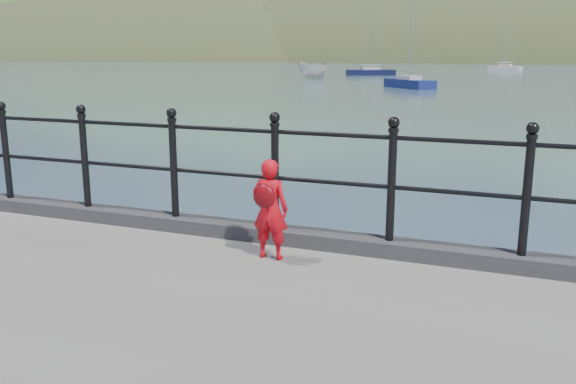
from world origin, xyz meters
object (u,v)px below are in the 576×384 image
at_px(child, 270,208).
at_px(sailboat_deep, 505,68).
at_px(launch_white, 313,70).
at_px(sailboat_port, 409,84).
at_px(sailboat_left, 371,73).
at_px(railing, 222,160).

height_order(child, sailboat_deep, sailboat_deep).
relative_size(launch_white, sailboat_deep, 0.62).
relative_size(sailboat_port, sailboat_deep, 1.02).
bearing_deg(sailboat_left, sailboat_deep, 35.27).
height_order(launch_white, sailboat_left, sailboat_left).
bearing_deg(sailboat_deep, sailboat_port, -75.49).
xyz_separation_m(child, sailboat_deep, (-2.12, 99.00, -1.15)).
relative_size(launch_white, sailboat_left, 0.55).
height_order(child, sailboat_left, sailboat_left).
distance_m(sailboat_left, sailboat_deep, 30.94).
bearing_deg(launch_white, sailboat_port, -28.03).
xyz_separation_m(railing, child, (0.76, -0.52, -0.33)).
xyz_separation_m(railing, sailboat_port, (-6.51, 45.44, -1.48)).
height_order(child, launch_white, child).
bearing_deg(sailboat_left, sailboat_port, -95.15).
height_order(sailboat_left, sailboat_deep, sailboat_left).
bearing_deg(sailboat_port, sailboat_left, 157.52).
distance_m(launch_white, sailboat_left, 12.77).
relative_size(child, sailboat_deep, 0.12).
bearing_deg(launch_white, sailboat_left, 92.06).
bearing_deg(sailboat_deep, launch_white, -95.01).
xyz_separation_m(railing, sailboat_deep, (-1.36, 98.48, -1.48)).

